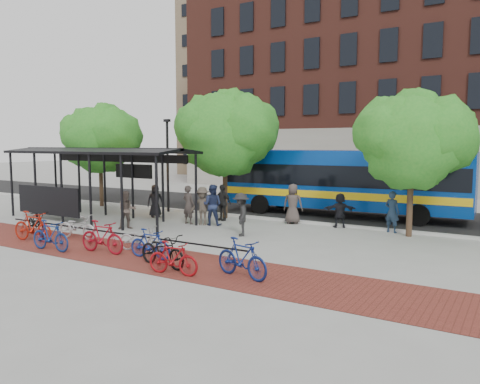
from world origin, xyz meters
The scene contains 32 objects.
ground centered at (0.00, 0.00, 0.00)m, with size 160.00×160.00×0.00m, color #9E9E99.
asphalt_street centered at (0.00, 8.00, 0.01)m, with size 160.00×8.00×0.01m, color black.
curb centered at (0.00, 4.00, 0.06)m, with size 160.00×0.25×0.12m, color #B7B7B2.
brick_strip centered at (-2.00, -5.00, 0.00)m, with size 24.00×3.00×0.01m, color maroon.
bike_rack_rail centered at (-3.30, -4.10, 0.00)m, with size 12.00×0.05×0.95m, color black.
building_tower centered at (-16.00, 40.00, 15.00)m, with size 22.00×22.00×30.00m, color #7A664C.
bus_shelter centered at (-8.13, -0.48, 3.00)m, with size 10.60×3.07×3.60m.
tree_a centered at (-11.91, 3.35, 4.24)m, with size 4.90×4.00×6.18m.
tree_b centered at (-2.90, 3.35, 4.46)m, with size 5.15×4.20×6.47m.
tree_c centered at (6.09, 3.35, 4.05)m, with size 4.66×3.80×5.92m.
lamp_post_left centered at (-7.00, 3.60, 2.75)m, with size 0.35×0.20×5.12m.
bus centered at (1.74, 7.21, 1.97)m, with size 12.81×3.43×3.43m.
bike_0 centered at (-7.05, -4.64, 0.53)m, with size 0.70×2.01×1.06m, color black.
bike_1 centered at (-6.24, -5.37, 0.59)m, with size 0.56×1.97×1.18m, color #A11D0E.
bike_2 centered at (-5.17, -4.13, 0.49)m, with size 0.66×1.88×0.99m, color silver.
bike_3 centered at (-4.27, -6.04, 0.55)m, with size 0.51×1.82×1.10m, color navy.
bike_5 centered at (-2.44, -5.32, 0.57)m, with size 0.54×1.90×1.14m, color maroon.
bike_6 centered at (-1.45, -4.48, 0.46)m, with size 0.61×1.76×0.93m, color #A5A5A8.
bike_7 centered at (-0.48, -5.05, 0.50)m, with size 0.47×1.65×0.99m, color navy.
bike_8 centered at (0.54, -5.61, 0.52)m, with size 0.69×1.97×1.03m, color black.
bike_9 centered at (1.40, -6.15, 0.49)m, with size 0.46×1.64×0.98m, color maroon.
bike_11 centered at (3.25, -5.38, 0.57)m, with size 0.54×1.90×1.14m, color navy.
pedestrian_0 centered at (-6.32, 1.77, 0.84)m, with size 0.82×0.54×1.68m, color black.
pedestrian_1 centered at (-3.56, 0.99, 0.91)m, with size 0.67×0.44×1.83m, color #3A322E.
pedestrian_2 centered at (-2.39, 1.28, 0.95)m, with size 0.93×0.72×1.91m, color #20294B.
pedestrian_3 centered at (-2.83, 1.11, 0.89)m, with size 1.15×0.66×1.78m, color #4F453A.
pedestrian_4 centered at (-2.74, 2.64, 0.89)m, with size 1.05×0.44×1.79m, color black.
pedestrian_5 centered at (2.88, 3.80, 0.78)m, with size 1.46×0.46×1.57m, color black.
pedestrian_6 centered at (0.62, 3.63, 0.95)m, with size 0.93×0.60×1.90m, color #443A37.
pedestrian_7 centered at (5.19, 3.80, 0.89)m, with size 0.65×0.43×1.79m, color #1E3048.
pedestrian_8 centered at (-5.06, -1.50, 0.85)m, with size 0.83×0.64×1.70m, color brown.
pedestrian_9 centered at (0.07, -0.19, 0.89)m, with size 1.15×0.66×1.78m, color black.
Camera 1 is at (9.94, -16.41, 3.78)m, focal length 35.00 mm.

